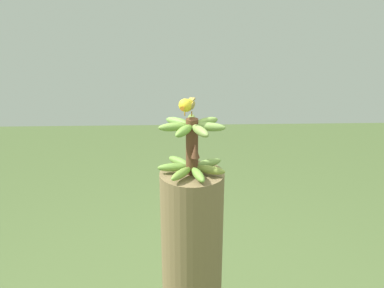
% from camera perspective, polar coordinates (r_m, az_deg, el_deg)
% --- Properties ---
extents(banana_tree, '(0.28, 0.28, 1.11)m').
position_cam_1_polar(banana_tree, '(2.17, 0.00, -17.23)').
color(banana_tree, olive).
rests_on(banana_tree, ground).
extents(banana_bunch, '(0.29, 0.29, 0.24)m').
position_cam_1_polar(banana_bunch, '(1.83, 0.01, -0.37)').
color(banana_bunch, brown).
rests_on(banana_bunch, banana_tree).
extents(perched_bird, '(0.20, 0.08, 0.08)m').
position_cam_1_polar(perched_bird, '(1.80, -0.68, 5.05)').
color(perched_bird, '#C68933').
rests_on(perched_bird, banana_bunch).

